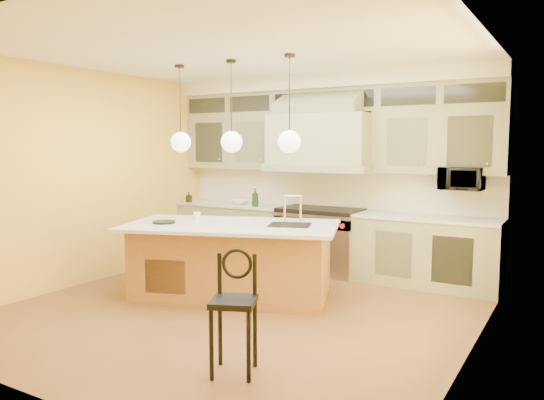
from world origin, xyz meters
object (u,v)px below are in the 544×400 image
Objects in this scene: kitchen_island at (233,259)px; microwave at (461,179)px; counter_stool at (234,305)px; range at (320,240)px.

microwave is at bearing 17.97° from kitchen_island.
range is at bearing 81.34° from counter_stool.
counter_stool is at bearing -106.31° from microwave.
microwave is (1.95, 0.11, 0.96)m from range.
counter_stool is at bearing -75.81° from range.
microwave is at bearing 50.85° from counter_stool.
kitchen_island is 5.32× the size of microwave.
counter_stool is 1.88× the size of microwave.
kitchen_island is at bearing -103.10° from range.
kitchen_island is at bearing 102.28° from counter_stool.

